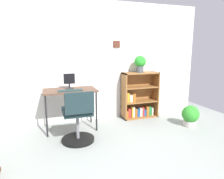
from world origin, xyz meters
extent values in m
cube|color=silver|center=(0.00, 2.15, 1.20)|extent=(5.20, 0.10, 2.40)
cube|color=#53291C|center=(0.71, 2.09, 1.55)|extent=(0.14, 0.02, 0.14)
cube|color=brown|center=(-0.32, 1.71, 0.73)|extent=(0.93, 0.54, 0.03)
cylinder|color=black|center=(-0.74, 1.48, 0.36)|extent=(0.03, 0.03, 0.72)
cylinder|color=black|center=(0.11, 1.48, 0.36)|extent=(0.03, 0.03, 0.72)
cylinder|color=black|center=(-0.74, 1.94, 0.36)|extent=(0.03, 0.03, 0.72)
cylinder|color=black|center=(0.11, 1.94, 0.36)|extent=(0.03, 0.03, 0.72)
cylinder|color=#262628|center=(-0.31, 1.80, 0.75)|extent=(0.16, 0.16, 0.01)
cylinder|color=#262628|center=(-0.31, 1.80, 0.80)|extent=(0.03, 0.03, 0.08)
cube|color=black|center=(-0.31, 1.79, 0.93)|extent=(0.20, 0.02, 0.18)
cube|color=#1F3535|center=(-0.33, 1.57, 0.75)|extent=(0.42, 0.14, 0.02)
cylinder|color=black|center=(-0.28, 1.16, 0.03)|extent=(0.52, 0.52, 0.05)
cylinder|color=slate|center=(-0.28, 1.16, 0.25)|extent=(0.05, 0.05, 0.41)
cube|color=#1A2B2E|center=(-0.28, 1.16, 0.50)|extent=(0.44, 0.44, 0.08)
cube|color=#1A2B2E|center=(-0.28, 0.91, 0.69)|extent=(0.42, 0.07, 0.31)
cube|color=brown|center=(0.81, 1.92, 0.49)|extent=(0.02, 0.30, 0.98)
cube|color=brown|center=(1.56, 1.92, 0.49)|extent=(0.02, 0.30, 0.98)
cube|color=brown|center=(1.19, 1.92, 0.96)|extent=(0.77, 0.30, 0.02)
cube|color=brown|center=(1.19, 1.92, 0.01)|extent=(0.77, 0.30, 0.02)
cube|color=brown|center=(1.19, 2.06, 0.49)|extent=(0.77, 0.02, 0.98)
cube|color=brown|center=(1.19, 1.92, 0.35)|extent=(0.72, 0.28, 0.02)
cube|color=brown|center=(1.19, 1.92, 0.66)|extent=(0.72, 0.28, 0.02)
cube|color=#99591E|center=(0.87, 1.91, 0.10)|extent=(0.07, 0.10, 0.14)
cube|color=#B22D28|center=(0.94, 1.91, 0.12)|extent=(0.06, 0.09, 0.19)
cube|color=#B79323|center=(0.99, 1.91, 0.13)|extent=(0.03, 0.12, 0.22)
cube|color=beige|center=(1.03, 1.91, 0.13)|extent=(0.04, 0.10, 0.22)
cube|color=#99591E|center=(1.09, 1.91, 0.11)|extent=(0.05, 0.10, 0.17)
cube|color=#1E478C|center=(1.14, 1.91, 0.10)|extent=(0.06, 0.12, 0.16)
cube|color=beige|center=(1.20, 1.91, 0.11)|extent=(0.05, 0.10, 0.18)
cube|color=#B22D28|center=(1.25, 1.91, 0.12)|extent=(0.04, 0.11, 0.19)
cube|color=#1E478C|center=(1.30, 1.91, 0.09)|extent=(0.04, 0.11, 0.14)
cube|color=#99591E|center=(1.36, 1.91, 0.12)|extent=(0.06, 0.12, 0.20)
cube|color=#237238|center=(1.42, 1.91, 0.12)|extent=(0.06, 0.11, 0.19)
cube|color=beige|center=(1.48, 1.91, 0.11)|extent=(0.03, 0.12, 0.16)
cube|color=#99591E|center=(0.86, 1.91, 0.47)|extent=(0.04, 0.11, 0.21)
cube|color=#B79323|center=(0.90, 1.91, 0.46)|extent=(0.05, 0.10, 0.19)
cube|color=beige|center=(0.97, 1.91, 0.44)|extent=(0.06, 0.10, 0.15)
cube|color=#99591E|center=(1.03, 1.91, 0.45)|extent=(0.07, 0.11, 0.17)
cylinder|color=#474C51|center=(1.16, 1.90, 1.04)|extent=(0.15, 0.15, 0.13)
sphere|color=green|center=(1.16, 1.90, 1.20)|extent=(0.24, 0.24, 0.24)
cylinder|color=#B7B2A8|center=(1.86, 1.12, 0.06)|extent=(0.24, 0.24, 0.11)
sphere|color=green|center=(1.86, 1.12, 0.24)|extent=(0.32, 0.32, 0.32)
camera|label=1|loc=(-0.75, -1.92, 1.45)|focal=32.72mm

